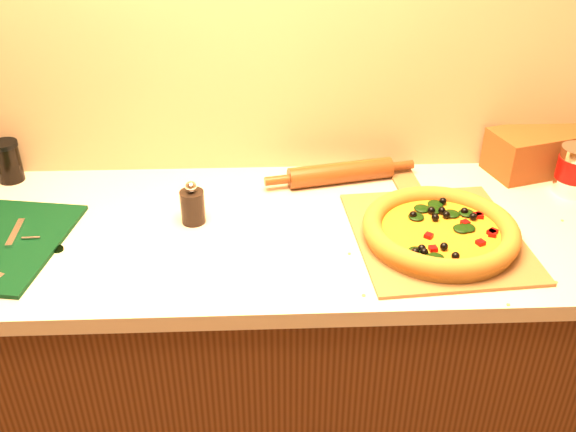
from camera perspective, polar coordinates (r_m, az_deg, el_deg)
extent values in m
plane|color=#9E8460|center=(1.74, -3.54, 17.65)|extent=(4.00, 0.00, 4.00)
cube|color=#46230F|center=(1.91, -2.75, -12.92)|extent=(2.80, 0.65, 0.86)
cube|color=beige|center=(1.63, -3.15, -1.54)|extent=(2.84, 0.68, 0.04)
cube|color=brown|center=(1.61, 13.09, -1.74)|extent=(0.43, 0.47, 0.01)
cube|color=brown|center=(1.84, 10.36, 3.13)|extent=(0.08, 0.18, 0.01)
cylinder|color=#A77329|center=(1.59, 13.31, -1.73)|extent=(0.35, 0.35, 0.02)
cylinder|color=gold|center=(1.58, 13.37, -1.33)|extent=(0.30, 0.30, 0.01)
torus|color=#925D1A|center=(1.58, 13.40, -1.10)|extent=(0.37, 0.37, 0.05)
ellipsoid|color=black|center=(1.62, 15.01, -0.38)|extent=(0.04, 0.04, 0.01)
sphere|color=black|center=(1.54, 12.04, -1.39)|extent=(0.02, 0.02, 0.02)
cube|color=#9A0506|center=(1.54, 14.69, -2.13)|extent=(0.02, 0.02, 0.01)
cube|color=black|center=(1.68, -24.01, -2.27)|extent=(0.33, 0.42, 0.01)
cube|color=silver|center=(1.70, -23.06, -1.38)|extent=(0.02, 0.12, 0.01)
cylinder|color=silver|center=(1.66, -21.88, -1.80)|extent=(0.04, 0.01, 0.01)
cylinder|color=black|center=(1.62, -19.79, -2.79)|extent=(0.03, 0.03, 0.01)
cylinder|color=black|center=(1.63, -8.47, 0.81)|extent=(0.06, 0.06, 0.09)
sphere|color=silver|center=(1.60, -8.63, 2.58)|extent=(0.03, 0.03, 0.03)
cylinder|color=#5C280F|center=(1.81, 4.70, 3.85)|extent=(0.30, 0.12, 0.06)
cylinder|color=#5C280F|center=(1.87, 10.05, 4.44)|extent=(0.07, 0.04, 0.03)
cylinder|color=#5C280F|center=(1.76, -0.97, 3.20)|extent=(0.07, 0.04, 0.03)
cylinder|color=silver|center=(1.90, 24.15, 3.72)|extent=(0.10, 0.10, 0.13)
cylinder|color=#920705|center=(1.89, 24.20, 3.92)|extent=(0.10, 0.10, 0.06)
cube|color=brown|center=(2.04, 23.24, 5.69)|extent=(0.47, 0.27, 0.12)
cylinder|color=black|center=(1.96, -23.59, 4.29)|extent=(0.07, 0.07, 0.10)
cylinder|color=black|center=(1.94, -23.96, 5.83)|extent=(0.07, 0.07, 0.01)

